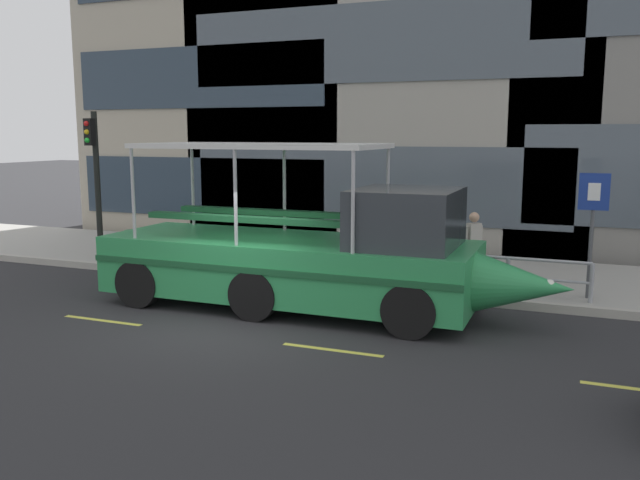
% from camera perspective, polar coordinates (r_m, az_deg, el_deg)
% --- Properties ---
extents(ground_plane, '(120.00, 120.00, 0.00)m').
position_cam_1_polar(ground_plane, '(13.02, -7.63, -7.04)').
color(ground_plane, '#2B2B2D').
extents(sidewalk, '(32.00, 4.80, 0.18)m').
position_cam_1_polar(sidewalk, '(17.95, 1.16, -2.16)').
color(sidewalk, '#A8A59E').
rests_on(sidewalk, ground_plane).
extents(curb_edge, '(32.00, 0.18, 0.18)m').
position_cam_1_polar(curb_edge, '(15.69, -2.06, -3.82)').
color(curb_edge, '#B2ADA3').
rests_on(curb_edge, ground_plane).
extents(lane_centreline, '(25.80, 0.12, 0.01)m').
position_cam_1_polar(lane_centreline, '(12.35, -9.51, -7.98)').
color(lane_centreline, '#DBD64C').
rests_on(lane_centreline, ground_plane).
extents(curb_guardrail, '(11.72, 0.09, 0.85)m').
position_cam_1_polar(curb_guardrail, '(15.63, 0.53, -1.41)').
color(curb_guardrail, '#9EA0A8').
rests_on(curb_guardrail, sidewalk).
extents(traffic_light_pole, '(0.24, 0.46, 4.02)m').
position_cam_1_polar(traffic_light_pole, '(19.20, -18.76, 5.70)').
color(traffic_light_pole, black).
rests_on(traffic_light_pole, sidewalk).
extents(parking_sign, '(0.60, 0.12, 2.63)m').
position_cam_1_polar(parking_sign, '(14.81, 22.38, 2.08)').
color(parking_sign, '#4C4F54').
rests_on(parking_sign, sidewalk).
extents(duck_tour_boat, '(9.67, 2.63, 3.41)m').
position_cam_1_polar(duck_tour_boat, '(13.59, -0.64, -1.50)').
color(duck_tour_boat, '#2D9351').
rests_on(duck_tour_boat, ground_plane).
extents(pedestrian_near_bow, '(0.35, 0.38, 1.67)m').
position_cam_1_polar(pedestrian_near_bow, '(15.47, 13.04, -0.10)').
color(pedestrian_near_bow, '#47423D').
rests_on(pedestrian_near_bow, sidewalk).
extents(pedestrian_mid_left, '(0.32, 0.39, 1.61)m').
position_cam_1_polar(pedestrian_mid_left, '(16.40, 2.54, 0.53)').
color(pedestrian_mid_left, '#47423D').
rests_on(pedestrian_mid_left, sidewalk).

